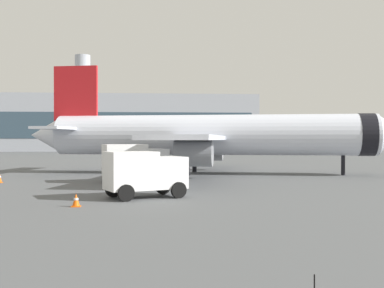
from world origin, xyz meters
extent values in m
cylinder|color=silver|center=(5.32, 42.25, 3.70)|extent=(30.11, 10.21, 3.80)
cone|color=silver|center=(-10.89, 45.85, 3.70)|extent=(3.87, 4.03, 3.42)
cylinder|color=black|center=(18.99, 39.22, 3.70)|extent=(2.21, 4.09, 3.88)
cube|color=silver|center=(6.08, 50.28, 3.40)|extent=(8.15, 16.66, 0.36)
cube|color=silver|center=(2.61, 34.66, 3.40)|extent=(8.15, 16.66, 0.36)
cylinder|color=gray|center=(5.53, 47.83, 2.10)|extent=(3.60, 2.84, 2.20)
cylinder|color=gray|center=(3.15, 37.10, 2.10)|extent=(3.60, 2.84, 2.20)
cube|color=red|center=(-7.86, 45.17, 7.30)|extent=(4.37, 1.30, 6.40)
cube|color=silver|center=(-7.66, 48.41, 4.30)|extent=(3.84, 6.42, 0.24)
cube|color=silver|center=(-9.04, 42.16, 4.30)|extent=(3.84, 6.42, 0.24)
cylinder|color=black|center=(17.03, 39.65, 0.90)|extent=(0.36, 0.36, 1.80)
cylinder|color=black|center=(3.89, 45.03, 0.90)|extent=(0.44, 0.44, 1.80)
cylinder|color=black|center=(2.85, 40.34, 0.90)|extent=(0.44, 0.44, 1.80)
cube|color=white|center=(-0.05, 34.71, 1.52)|extent=(2.24, 2.59, 2.04)
cube|color=#1E232D|center=(0.64, 34.91, 2.00)|extent=(0.64, 1.92, 0.84)
cube|color=white|center=(-2.35, 34.02, 1.70)|extent=(3.62, 3.00, 2.40)
cylinder|color=black|center=(-0.26, 35.84, 0.45)|extent=(0.93, 0.47, 0.90)
cylinder|color=black|center=(0.40, 33.64, 0.45)|extent=(0.93, 0.47, 0.90)
cylinder|color=black|center=(-3.48, 34.88, 0.45)|extent=(0.93, 0.47, 0.90)
cylinder|color=black|center=(-2.82, 32.68, 0.45)|extent=(0.93, 0.47, 0.90)
cube|color=white|center=(0.67, 24.95, 1.39)|extent=(2.41, 2.54, 1.78)
cube|color=#1E232D|center=(1.35, 25.24, 1.81)|extent=(0.79, 1.68, 0.74)
cube|color=white|center=(-1.35, 24.07, 1.55)|extent=(3.22, 2.89, 2.10)
cylinder|color=black|center=(0.45, 26.00, 0.45)|extent=(0.91, 0.56, 0.90)
cylinder|color=black|center=(1.29, 24.07, 0.45)|extent=(0.91, 0.56, 0.90)
cylinder|color=black|center=(-2.38, 24.77, 0.45)|extent=(0.91, 0.56, 0.90)
cylinder|color=black|center=(-1.54, 22.85, 0.45)|extent=(0.91, 0.56, 0.90)
cube|color=#F2590C|center=(-3.84, 21.13, 0.02)|extent=(0.44, 0.44, 0.04)
cone|color=#F2590C|center=(-3.84, 21.13, 0.34)|extent=(0.36, 0.36, 0.61)
cylinder|color=white|center=(-3.84, 21.13, 0.37)|extent=(0.23, 0.23, 0.10)
cylinder|color=black|center=(2.57, 5.30, 0.92)|extent=(0.02, 0.02, 0.36)
cube|color=#9EA3AD|center=(-15.22, 136.79, 7.84)|extent=(87.16, 22.63, 15.69)
cube|color=#334756|center=(-15.22, 125.43, 7.06)|extent=(82.80, 0.10, 7.06)
cylinder|color=#9EA3AD|center=(-21.18, 136.79, 21.69)|extent=(4.40, 4.40, 12.00)
camera|label=1|loc=(0.03, -2.07, 3.27)|focal=44.14mm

